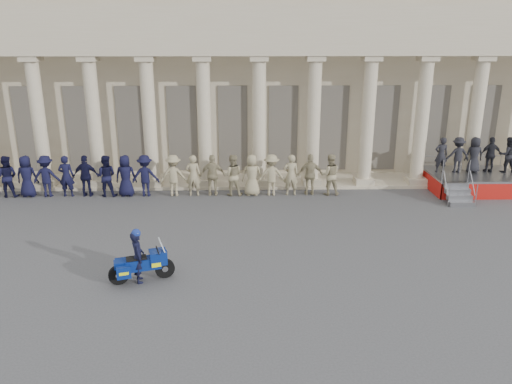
{
  "coord_description": "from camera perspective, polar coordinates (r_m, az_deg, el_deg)",
  "views": [
    {
      "loc": [
        0.69,
        -15.62,
        7.28
      ],
      "look_at": [
        1.04,
        2.16,
        1.6
      ],
      "focal_mm": 35.0,
      "sensor_mm": 36.0,
      "label": 1
    }
  ],
  "objects": [
    {
      "name": "rider",
      "position": [
        15.61,
        -13.37,
        -7.08
      ],
      "size": [
        0.55,
        0.69,
        1.72
      ],
      "rotation": [
        0.0,
        0.0,
        1.87
      ],
      "color": "black",
      "rests_on": "ground"
    },
    {
      "name": "ground",
      "position": [
        17.24,
        -3.35,
        -7.29
      ],
      "size": [
        90.0,
        90.0,
        0.0
      ],
      "primitive_type": "plane",
      "color": "#3D3D40",
      "rests_on": "ground"
    },
    {
      "name": "motorcycle",
      "position": [
        15.75,
        -12.89,
        -8.03
      ],
      "size": [
        1.95,
        1.08,
        1.29
      ],
      "rotation": [
        0.0,
        0.0,
        0.3
      ],
      "color": "black",
      "rests_on": "ground"
    },
    {
      "name": "reviewing_stand",
      "position": [
        26.1,
        23.75,
        3.15
      ],
      "size": [
        4.18,
        4.03,
        2.56
      ],
      "color": "gray",
      "rests_on": "ground"
    },
    {
      "name": "building",
      "position": [
        30.49,
        -2.48,
        12.52
      ],
      "size": [
        40.0,
        12.5,
        9.0
      ],
      "color": "tan",
      "rests_on": "ground"
    },
    {
      "name": "officer_rank",
      "position": [
        23.96,
        -15.51,
        1.8
      ],
      "size": [
        20.45,
        0.74,
        1.95
      ],
      "color": "black",
      "rests_on": "ground"
    }
  ]
}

